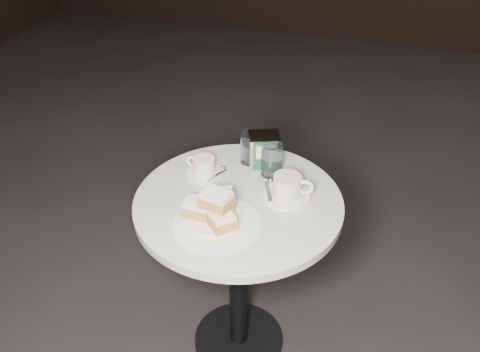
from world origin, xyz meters
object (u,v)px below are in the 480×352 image
coffee_cup_left (204,167)px  coffee_cup_right (287,188)px  napkin_dispenser (264,151)px  cafe_table (238,244)px  water_glass_left (250,148)px  beignet_plate (213,209)px  water_glass_right (272,160)px

coffee_cup_left → coffee_cup_right: coffee_cup_right is taller
napkin_dispenser → cafe_table: bearing=-119.2°
water_glass_left → beignet_plate: bearing=-93.4°
water_glass_right → coffee_cup_right: bearing=-54.6°
coffee_cup_right → napkin_dispenser: (-0.12, 0.16, 0.03)m
coffee_cup_left → water_glass_right: water_glass_right is taller
water_glass_left → coffee_cup_right: bearing=-44.2°
cafe_table → coffee_cup_left: (-0.16, 0.11, 0.23)m
cafe_table → coffee_cup_left: bearing=145.5°
coffee_cup_left → water_glass_left: (0.13, 0.13, 0.03)m
beignet_plate → water_glass_right: size_ratio=1.98×
beignet_plate → coffee_cup_left: size_ratio=1.55×
cafe_table → coffee_cup_right: (0.15, 0.06, 0.23)m
beignet_plate → water_glass_left: bearing=86.6°
beignet_plate → coffee_cup_left: beignet_plate is taller
beignet_plate → cafe_table: bearing=68.9°
water_glass_right → napkin_dispenser: (-0.04, 0.04, 0.00)m
cafe_table → beignet_plate: (-0.05, -0.12, 0.24)m
coffee_cup_left → cafe_table: bearing=-23.0°
cafe_table → coffee_cup_right: size_ratio=4.16×
coffee_cup_right → napkin_dispenser: 0.20m
coffee_cup_right → water_glass_right: bearing=118.3°
cafe_table → water_glass_right: 0.32m
cafe_table → beignet_plate: 0.27m
coffee_cup_left → water_glass_right: size_ratio=1.27×
beignet_plate → coffee_cup_left: bearing=116.3°
coffee_cup_left → napkin_dispenser: napkin_dispenser is taller
beignet_plate → coffee_cup_left: 0.26m
beignet_plate → water_glass_left: size_ratio=2.06×
water_glass_left → water_glass_right: 0.11m
coffee_cup_left → water_glass_right: bearing=28.8°
coffee_cup_left → napkin_dispenser: size_ratio=1.17×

